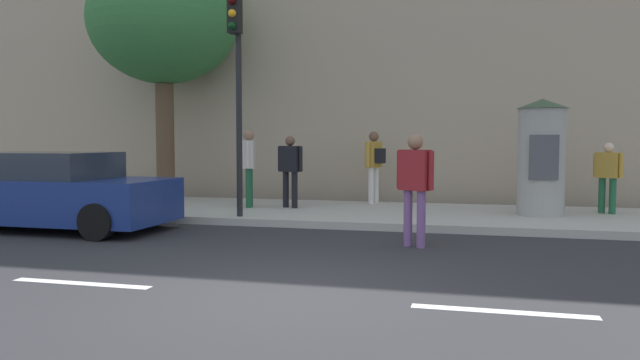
% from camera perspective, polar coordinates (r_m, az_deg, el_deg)
% --- Properties ---
extents(ground_plane, '(80.00, 80.00, 0.00)m').
position_cam_1_polar(ground_plane, '(6.72, -4.47, -10.89)').
color(ground_plane, '#2B2B2D').
extents(sidewalk_curb, '(36.00, 4.00, 0.15)m').
position_cam_1_polar(sidewalk_curb, '(13.42, 5.22, -3.22)').
color(sidewalk_curb, '#B2ADA3').
rests_on(sidewalk_curb, ground_plane).
extents(lane_markings, '(25.80, 0.16, 0.01)m').
position_cam_1_polar(lane_markings, '(6.72, -4.47, -10.86)').
color(lane_markings, silver).
rests_on(lane_markings, ground_plane).
extents(building_backdrop, '(36.00, 5.00, 10.69)m').
position_cam_1_polar(building_backdrop, '(18.63, 7.84, 14.99)').
color(building_backdrop, tan).
rests_on(building_backdrop, ground_plane).
extents(traffic_light, '(0.24, 0.45, 4.41)m').
position_cam_1_polar(traffic_light, '(12.38, -7.87, 10.26)').
color(traffic_light, black).
rests_on(traffic_light, sidewalk_curb).
extents(poster_column, '(1.04, 1.04, 2.40)m').
position_cam_1_polar(poster_column, '(13.28, 20.14, 2.10)').
color(poster_column, '#9E9B93').
rests_on(poster_column, sidewalk_curb).
extents(street_tree, '(3.81, 3.81, 6.26)m').
position_cam_1_polar(street_tree, '(16.55, -14.56, 14.22)').
color(street_tree, brown).
rests_on(street_tree, sidewalk_curb).
extents(pedestrian_in_light_jacket, '(0.61, 0.42, 1.80)m').
position_cam_1_polar(pedestrian_in_light_jacket, '(9.69, 8.93, 0.01)').
color(pedestrian_in_light_jacket, '#724C84').
rests_on(pedestrian_in_light_jacket, ground_plane).
extents(pedestrian_in_red_top, '(0.49, 0.53, 1.77)m').
position_cam_1_polar(pedestrian_in_red_top, '(14.86, 5.15, 1.82)').
color(pedestrian_in_red_top, silver).
rests_on(pedestrian_in_red_top, sidewalk_curb).
extents(pedestrian_with_bag, '(0.64, 0.47, 1.65)m').
position_cam_1_polar(pedestrian_with_bag, '(13.92, -2.79, 1.44)').
color(pedestrian_with_bag, black).
rests_on(pedestrian_with_bag, sidewalk_curb).
extents(pedestrian_in_dark_shirt, '(0.34, 0.61, 1.79)m').
position_cam_1_polar(pedestrian_in_dark_shirt, '(14.09, -6.70, 1.75)').
color(pedestrian_in_dark_shirt, '#1E5938').
rests_on(pedestrian_in_dark_shirt, sidewalk_curb).
extents(pedestrian_near_pole, '(0.53, 0.52, 1.50)m').
position_cam_1_polar(pedestrian_near_pole, '(14.18, 25.54, 0.73)').
color(pedestrian_near_pole, '#1E5938').
rests_on(pedestrian_near_pole, sidewalk_curb).
extents(parked_car_dark, '(4.51, 2.05, 1.47)m').
position_cam_1_polar(parked_car_dark, '(12.59, -24.01, -1.05)').
color(parked_car_dark, navy).
rests_on(parked_car_dark, ground_plane).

